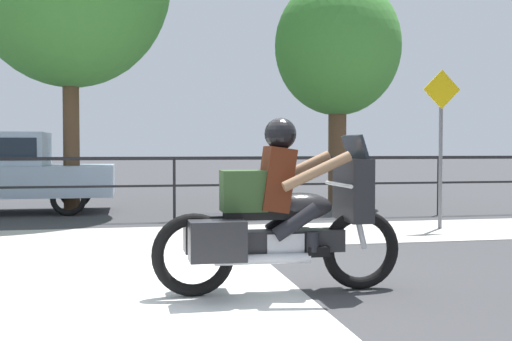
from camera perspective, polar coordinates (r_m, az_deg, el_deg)
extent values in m
plane|color=#38383A|center=(6.21, -3.78, -10.22)|extent=(120.00, 120.00, 0.00)
cube|color=#B7B2A8|center=(9.54, -6.41, -5.86)|extent=(44.00, 2.40, 0.01)
cube|color=silver|center=(5.97, -12.55, -10.73)|extent=(3.39, 6.00, 0.01)
cube|color=black|center=(11.52, -7.29, 1.08)|extent=(36.00, 0.04, 0.06)
cube|color=black|center=(11.54, -7.28, -1.34)|extent=(36.00, 0.03, 0.04)
cylinder|color=black|center=(11.54, -7.27, -1.63)|extent=(0.05, 0.05, 1.15)
cylinder|color=black|center=(12.93, 15.91, -1.29)|extent=(0.05, 0.05, 1.15)
torus|color=black|center=(6.08, 9.29, -6.94)|extent=(0.74, 0.11, 0.74)
torus|color=black|center=(5.74, -5.58, -7.48)|extent=(0.74, 0.11, 0.74)
cube|color=#232326|center=(5.85, 2.08, -6.30)|extent=(1.18, 0.22, 0.20)
cube|color=silver|center=(5.86, 2.38, -6.77)|extent=(0.34, 0.26, 0.26)
ellipsoid|color=#232326|center=(5.85, 3.87, -3.24)|extent=(0.62, 0.30, 0.26)
cube|color=black|center=(5.78, 0.58, -3.90)|extent=(0.69, 0.28, 0.08)
cube|color=#232326|center=(5.99, 8.61, -1.70)|extent=(0.20, 0.60, 0.57)
cube|color=#1E232B|center=(5.99, 8.81, 2.01)|extent=(0.10, 0.51, 0.24)
cylinder|color=silver|center=(5.95, 7.34, -1.24)|extent=(0.04, 0.70, 0.04)
cylinder|color=silver|center=(5.67, 0.60, -7.88)|extent=(0.86, 0.09, 0.09)
cube|color=#232326|center=(5.50, -3.46, -6.26)|extent=(0.48, 0.28, 0.34)
cube|color=#232326|center=(5.97, -4.08, -5.60)|extent=(0.48, 0.28, 0.34)
cylinder|color=silver|center=(6.04, 9.04, -4.34)|extent=(0.19, 0.06, 0.56)
cube|color=#4C1E0F|center=(5.78, 1.79, -0.77)|extent=(0.32, 0.36, 0.60)
sphere|color=#8C6647|center=(5.79, 2.18, 3.07)|extent=(0.23, 0.23, 0.23)
sphere|color=black|center=(5.79, 2.18, 3.27)|extent=(0.29, 0.29, 0.29)
cylinder|color=black|center=(5.70, 3.60, -4.59)|extent=(0.44, 0.13, 0.34)
cylinder|color=black|center=(5.77, 5.04, -6.32)|extent=(0.11, 0.11, 0.18)
cube|color=black|center=(5.80, 5.52, -7.18)|extent=(0.20, 0.10, 0.09)
cylinder|color=black|center=(5.99, 2.87, -4.27)|extent=(0.44, 0.13, 0.34)
cylinder|color=black|center=(6.05, 4.25, -5.92)|extent=(0.11, 0.11, 0.18)
cube|color=black|center=(6.08, 4.70, -6.74)|extent=(0.20, 0.10, 0.09)
cylinder|color=#8C6647|center=(5.56, 5.44, -0.08)|extent=(0.63, 0.09, 0.35)
cylinder|color=#8C6647|center=(6.14, 3.85, 0.13)|extent=(0.63, 0.09, 0.35)
cube|color=#2D4723|center=(5.73, -1.14, -1.82)|extent=(0.40, 0.29, 0.37)
cube|color=#9EB2C6|center=(13.80, -21.66, -0.85)|extent=(4.38, 1.79, 0.61)
cube|color=#19232D|center=(13.65, -18.16, 1.84)|extent=(0.04, 1.39, 0.53)
torus|color=black|center=(12.82, -16.34, -2.37)|extent=(0.69, 0.11, 0.69)
torus|color=black|center=(14.45, -15.75, -1.87)|extent=(0.69, 0.11, 0.69)
cylinder|color=slate|center=(10.72, 16.09, 1.30)|extent=(0.06, 0.06, 2.38)
cube|color=yellow|center=(10.74, 16.19, 6.94)|extent=(0.63, 0.02, 0.63)
cylinder|color=brown|center=(14.72, 7.23, 1.67)|extent=(0.41, 0.41, 2.44)
ellipsoid|color=#3D7F33|center=(14.90, 7.27, 10.92)|extent=(2.85, 2.85, 3.14)
cylinder|color=brown|center=(13.30, -16.10, 2.90)|extent=(0.32, 0.32, 3.06)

